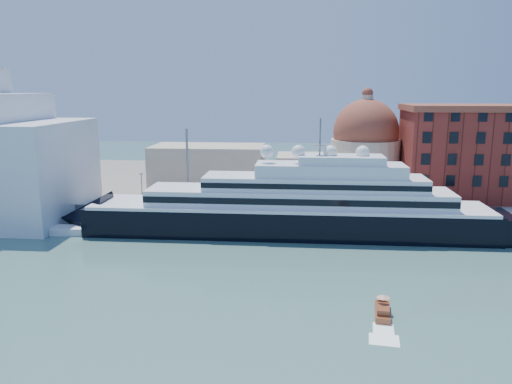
# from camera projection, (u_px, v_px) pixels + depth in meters

# --- Properties ---
(ground) EXTENTS (400.00, 400.00, 0.00)m
(ground) POSITION_uv_depth(u_px,v_px,m) (267.00, 274.00, 79.41)
(ground) COLOR #355C53
(ground) RESTS_ON ground
(quay) EXTENTS (180.00, 10.00, 2.50)m
(quay) POSITION_uv_depth(u_px,v_px,m) (277.00, 214.00, 112.33)
(quay) COLOR gray
(quay) RESTS_ON ground
(land) EXTENTS (260.00, 72.00, 2.00)m
(land) POSITION_uv_depth(u_px,v_px,m) (283.00, 182.00, 152.37)
(land) COLOR slate
(land) RESTS_ON ground
(quay_fence) EXTENTS (180.00, 0.10, 1.20)m
(quay_fence) POSITION_uv_depth(u_px,v_px,m) (276.00, 211.00, 107.56)
(quay_fence) COLOR slate
(quay_fence) RESTS_ON quay
(superyacht) EXTENTS (91.52, 12.69, 27.35)m
(superyacht) POSITION_uv_depth(u_px,v_px,m) (275.00, 211.00, 100.89)
(superyacht) COLOR black
(superyacht) RESTS_ON ground
(service_barge) EXTENTS (12.73, 5.35, 2.78)m
(service_barge) POSITION_uv_depth(u_px,v_px,m) (85.00, 230.00, 101.69)
(service_barge) COLOR white
(service_barge) RESTS_ON ground
(water_taxi) EXTENTS (2.67, 6.01, 2.76)m
(water_taxi) POSITION_uv_depth(u_px,v_px,m) (383.00, 311.00, 64.78)
(water_taxi) COLOR brown
(water_taxi) RESTS_ON ground
(warehouse) EXTENTS (43.00, 19.00, 23.25)m
(warehouse) POSITION_uv_depth(u_px,v_px,m) (492.00, 152.00, 122.86)
(warehouse) COLOR maroon
(warehouse) RESTS_ON land
(church) EXTENTS (66.00, 18.00, 25.50)m
(church) POSITION_uv_depth(u_px,v_px,m) (305.00, 158.00, 132.96)
(church) COLOR beige
(church) RESTS_ON land
(lamp_posts) EXTENTS (120.80, 2.40, 18.00)m
(lamp_posts) POSITION_uv_depth(u_px,v_px,m) (220.00, 177.00, 109.99)
(lamp_posts) COLOR slate
(lamp_posts) RESTS_ON quay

